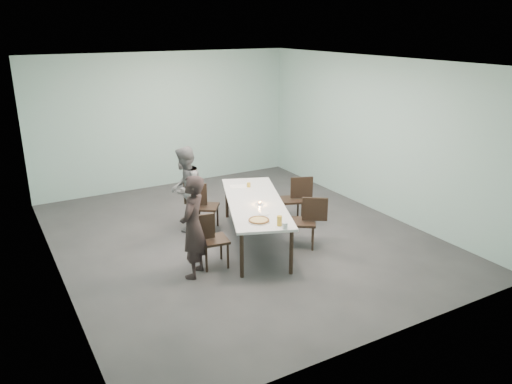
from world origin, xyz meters
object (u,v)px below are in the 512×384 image
beer_glass (279,221)px  chair_near_left (208,236)px  water_tumbler (285,226)px  diner_far (185,189)px  chair_far_left (202,203)px  table (255,204)px  chair_far_right (296,196)px  chair_near_right (308,218)px  side_plate (264,213)px  tealight (260,203)px  diner_near (193,227)px  amber_tumbler (249,185)px  pizza (259,220)px

beer_glass → chair_near_left: bearing=141.6°
water_tumbler → diner_far: bearing=103.8°
chair_near_left → chair_far_left: (0.52, 1.42, 0.00)m
table → chair_far_right: chair_far_right is taller
chair_near_right → water_tumbler: bearing=72.1°
side_plate → table: bearing=73.9°
chair_far_right → tealight: (-1.16, -0.65, 0.27)m
table → beer_glass: (-0.22, -1.11, 0.13)m
chair_far_left → diner_near: 1.79m
diner_near → side_plate: (1.20, 0.00, -0.02)m
chair_far_right → table: bearing=43.0°
chair_far_right → side_plate: chair_far_right is taller
amber_tumbler → table: bearing=-111.0°
diner_far → amber_tumbler: size_ratio=19.13×
chair_far_right → diner_near: bearing=44.0°
water_tumbler → tealight: (0.18, 1.05, -0.02)m
chair_near_left → chair_near_right: bearing=3.4°
diner_far → side_plate: (0.62, -1.72, -0.01)m
diner_far → water_tumbler: 2.45m
water_tumbler → chair_far_left: bearing=98.7°
chair_near_left → amber_tumbler: chair_near_left is taller
chair_near_right → side_plate: 0.89m
diner_near → chair_near_right: bearing=132.6°
beer_glass → tealight: (0.19, 0.92, -0.05)m
amber_tumbler → chair_near_left: bearing=-139.3°
beer_glass → water_tumbler: beer_glass is taller
chair_near_right → beer_glass: beer_glass is taller
chair_near_left → tealight: (1.04, 0.24, 0.27)m
table → side_plate: size_ratio=15.27×
chair_far_left → water_tumbler: (0.34, -2.23, 0.29)m
pizza → water_tumbler: size_ratio=3.78×
diner_far → water_tumbler: diner_far is taller
diner_far → beer_glass: bearing=51.1°
chair_far_left → chair_far_right: size_ratio=1.00×
chair_near_left → diner_far: (0.27, 1.58, 0.26)m
chair_near_left → pizza: chair_near_left is taller
water_tumbler → tealight: water_tumbler is taller
chair_far_right → pizza: bearing=61.2°
table → side_plate: side_plate is taller
amber_tumbler → tealight: bearing=-108.1°
chair_near_right → diner_far: size_ratio=0.57×
diner_far → chair_far_left: bearing=94.3°
table → pizza: size_ratio=8.09×
amber_tumbler → pizza: bearing=-113.7°
chair_near_right → pizza: size_ratio=2.56×
chair_far_left → chair_far_right: bearing=18.2°
diner_near → chair_far_right: bearing=155.0°
chair_far_left → diner_near: bearing=-81.9°
side_plate → tealight: (0.15, 0.39, 0.02)m
chair_near_left → chair_far_left: 1.51m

